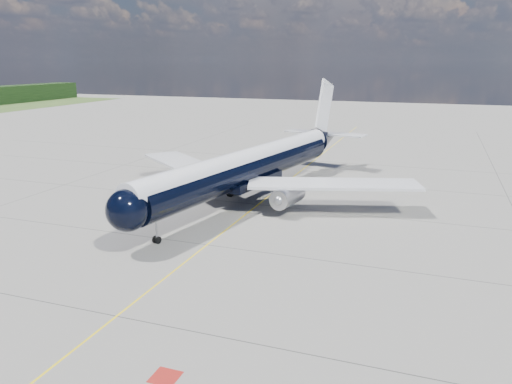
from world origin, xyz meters
TOP-DOWN VIEW (x-y plane):
  - ground at (0.00, 30.00)m, footprint 320.00×320.00m
  - taxiway_centerline at (0.00, 25.00)m, footprint 0.16×160.00m
  - red_marking at (6.80, -10.00)m, footprint 1.60×1.60m
  - main_airliner at (-1.39, 27.04)m, footprint 41.30×50.86m

SIDE VIEW (x-z plane):
  - ground at x=0.00m, z-range 0.00..0.00m
  - taxiway_centerline at x=0.00m, z-range 0.00..0.01m
  - red_marking at x=6.80m, z-range 0.00..0.01m
  - main_airliner at x=-1.39m, z-range -2.80..11.97m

